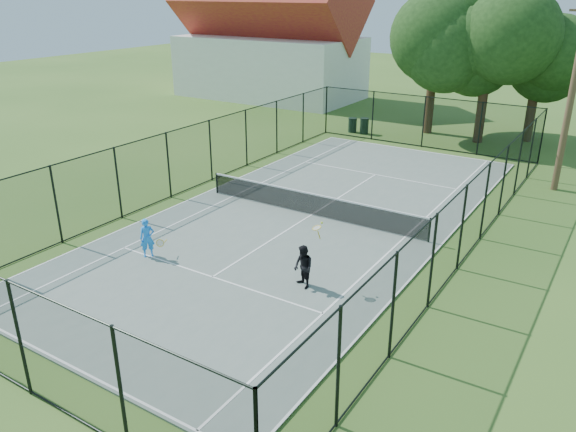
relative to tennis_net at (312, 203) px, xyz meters
The scene contains 13 objects.
ground 0.58m from the tennis_net, ahead, with size 120.00×120.00×0.00m, color #365C1F.
tennis_court 0.55m from the tennis_net, ahead, with size 11.00×24.00×0.06m, color slate.
tennis_net is the anchor object (origin of this frame).
fence 0.92m from the tennis_net, ahead, with size 13.10×26.10×3.00m.
tree_near_left 17.44m from the tennis_net, 93.23° to the left, with size 7.08×7.08×9.24m.
tree_near_mid 16.69m from the tennis_net, 81.10° to the left, with size 5.97×5.97×7.81m.
tree_near_right 18.94m from the tennis_net, 74.35° to the left, with size 5.23×5.23×7.22m.
building 28.14m from the tennis_net, 127.69° to the left, with size 15.30×8.15×11.87m.
trash_bin_left 15.01m from the tennis_net, 109.96° to the left, with size 0.58×0.58×0.93m.
trash_bin_right 14.75m from the tennis_net, 106.89° to the left, with size 0.58×0.58×1.02m.
utility_pole 12.59m from the tennis_net, 48.60° to the left, with size 1.40×0.30×8.69m.
player_blue 7.01m from the tennis_net, 114.18° to the right, with size 0.87×0.60×1.38m.
player_black 6.06m from the tennis_net, 62.28° to the right, with size 0.85×1.03×2.07m.
Camera 1 is at (10.73, -18.69, 8.76)m, focal length 35.00 mm.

